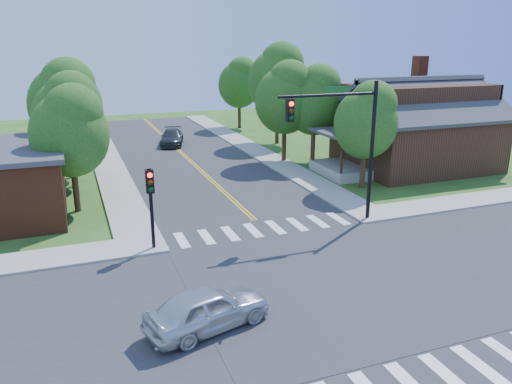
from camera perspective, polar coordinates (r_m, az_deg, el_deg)
name	(u,v)px	position (r m, az deg, el deg)	size (l,w,h in m)	color
ground	(323,284)	(19.90, 7.67, -10.34)	(100.00, 100.00, 0.00)	#2A531A
road_ns	(323,283)	(19.89, 7.67, -10.29)	(10.00, 90.00, 0.04)	#2D2D30
road_ew	(323,283)	(19.89, 7.67, -10.27)	(90.00, 10.00, 0.04)	#2D2D30
intersection_patch	(323,284)	(19.90, 7.67, -10.34)	(10.20, 10.20, 0.06)	#2D2D30
sidewalk_ne	(407,161)	(40.72, 16.87, 3.44)	(40.00, 40.00, 0.14)	#9E9B93
crosswalk_north	(264,229)	(25.01, 0.96, -4.21)	(8.85, 2.00, 0.01)	white
crosswalk_south	(429,380)	(15.56, 19.16, -19.59)	(8.85, 2.00, 0.01)	white
centerline	(323,283)	(19.88, 7.68, -10.22)	(0.30, 90.00, 0.01)	yellow
signal_mast_ne	(344,131)	(24.87, 10.01, 6.92)	(5.30, 0.42, 7.20)	black
signal_pole_nw	(151,194)	(22.20, -11.96, -0.22)	(0.34, 0.42, 3.80)	black
house_ne	(416,123)	(38.46, 17.86, 7.55)	(13.05, 8.80, 7.11)	black
tree_e_a	(368,119)	(31.82, 12.65, 8.20)	(4.00, 3.80, 6.80)	#382314
tree_e_b	(316,98)	(38.26, 6.84, 10.57)	(4.40, 4.18, 7.48)	#382314
tree_e_c	(279,77)	(45.28, 2.62, 12.94)	(5.32, 5.05, 9.04)	#382314
tree_e_d	(240,82)	(53.82, -1.85, 12.50)	(4.40, 4.18, 7.48)	#382314
tree_w_a	(71,129)	(28.27, -20.40, 6.75)	(4.12, 3.91, 7.00)	#382314
tree_w_b	(66,100)	(35.74, -20.86, 9.80)	(4.75, 4.52, 8.08)	#382314
tree_w_c	(62,95)	(43.15, -21.30, 10.25)	(4.38, 4.17, 7.45)	#382314
tree_w_d	(66,90)	(52.55, -20.94, 10.81)	(3.99, 3.79, 6.79)	#382314
tree_house	(286,96)	(38.07, 3.46, 10.90)	(4.56, 4.33, 7.76)	#382314
tree_bldg	(69,112)	(33.43, -20.56, 8.57)	(4.32, 4.11, 7.35)	#382314
car_silver	(208,309)	(16.69, -5.56, -13.21)	(4.47, 2.72, 1.42)	silver
car_dgrey	(172,138)	(45.71, -9.60, 6.13)	(3.06, 5.00, 1.35)	#2F3334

